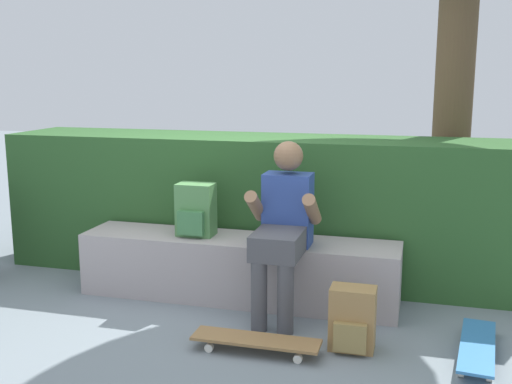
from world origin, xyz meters
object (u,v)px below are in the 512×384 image
(bench_main, at_px, (238,268))
(skateboard_beside_bench, at_px, (477,347))
(person_skater, at_px, (283,223))
(backpack_on_ground, at_px, (352,320))
(backpack_on_bench, at_px, (196,211))
(skateboard_near_person, at_px, (256,341))

(bench_main, xyz_separation_m, skateboard_beside_bench, (1.69, -0.58, -0.16))
(person_skater, height_order, backpack_on_ground, person_skater)
(backpack_on_bench, height_order, backpack_on_ground, backpack_on_bench)
(bench_main, xyz_separation_m, person_skater, (0.40, -0.22, 0.43))
(skateboard_near_person, distance_m, backpack_on_ground, 0.61)
(skateboard_near_person, distance_m, skateboard_beside_bench, 1.34)
(person_skater, bearing_deg, bench_main, 151.15)
(backpack_on_bench, bearing_deg, skateboard_near_person, -50.07)
(backpack_on_ground, bearing_deg, bench_main, 145.18)
(person_skater, height_order, backpack_on_bench, person_skater)
(bench_main, height_order, skateboard_beside_bench, bench_main)
(skateboard_beside_bench, relative_size, backpack_on_bench, 2.04)
(bench_main, bearing_deg, backpack_on_bench, -178.37)
(backpack_on_bench, bearing_deg, backpack_on_ground, -26.90)
(person_skater, distance_m, backpack_on_ground, 0.85)
(skateboard_near_person, relative_size, backpack_on_bench, 2.00)
(skateboard_beside_bench, relative_size, backpack_on_ground, 2.04)
(person_skater, bearing_deg, backpack_on_bench, 163.91)
(bench_main, height_order, backpack_on_ground, bench_main)
(skateboard_near_person, bearing_deg, person_skater, 87.94)
(bench_main, relative_size, skateboard_beside_bench, 2.96)
(person_skater, xyz_separation_m, backpack_on_bench, (-0.73, 0.21, 0.00))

